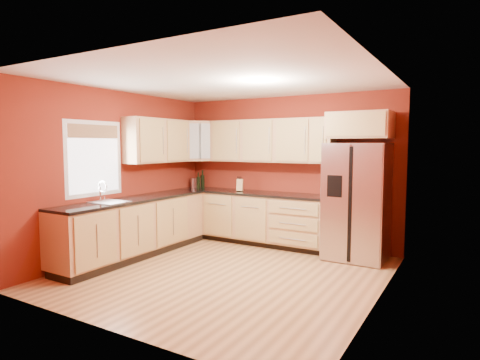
% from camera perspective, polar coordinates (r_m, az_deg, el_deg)
% --- Properties ---
extents(floor, '(4.00, 4.00, 0.00)m').
position_cam_1_polar(floor, '(5.64, -2.06, -13.08)').
color(floor, '#9A693B').
rests_on(floor, ground).
extents(ceiling, '(4.00, 4.00, 0.00)m').
position_cam_1_polar(ceiling, '(5.43, -2.15, 13.99)').
color(ceiling, silver).
rests_on(ceiling, wall_back).
extents(wall_back, '(4.00, 0.04, 2.60)m').
position_cam_1_polar(wall_back, '(7.15, 6.56, 1.35)').
color(wall_back, maroon).
rests_on(wall_back, floor).
extents(wall_front, '(4.00, 0.04, 2.60)m').
position_cam_1_polar(wall_front, '(3.86, -18.30, -1.97)').
color(wall_front, maroon).
rests_on(wall_front, floor).
extents(wall_left, '(0.04, 4.00, 2.60)m').
position_cam_1_polar(wall_left, '(6.67, -16.74, 0.91)').
color(wall_left, maroon).
rests_on(wall_left, floor).
extents(wall_right, '(0.04, 4.00, 2.60)m').
position_cam_1_polar(wall_right, '(4.63, 19.25, -0.87)').
color(wall_right, maroon).
rests_on(wall_right, floor).
extents(base_cabinets_back, '(2.90, 0.60, 0.88)m').
position_cam_1_polar(base_cabinets_back, '(7.23, 1.51, -5.45)').
color(base_cabinets_back, '#B17E56').
rests_on(base_cabinets_back, floor).
extents(base_cabinets_left, '(0.60, 2.80, 0.88)m').
position_cam_1_polar(base_cabinets_left, '(6.57, -14.76, -6.67)').
color(base_cabinets_left, '#B17E56').
rests_on(base_cabinets_left, floor).
extents(countertop_back, '(2.90, 0.62, 0.04)m').
position_cam_1_polar(countertop_back, '(7.15, 1.48, -1.84)').
color(countertop_back, black).
rests_on(countertop_back, base_cabinets_back).
extents(countertop_left, '(0.62, 2.80, 0.04)m').
position_cam_1_polar(countertop_left, '(6.49, -14.79, -2.70)').
color(countertop_left, black).
rests_on(countertop_left, base_cabinets_left).
extents(upper_cabinets_back, '(2.30, 0.33, 0.75)m').
position_cam_1_polar(upper_cabinets_back, '(7.09, 4.20, 5.58)').
color(upper_cabinets_back, '#B17E56').
rests_on(upper_cabinets_back, wall_back).
extents(upper_cabinets_left, '(0.33, 1.35, 0.75)m').
position_cam_1_polar(upper_cabinets_left, '(7.06, -11.60, 5.50)').
color(upper_cabinets_left, '#B17E56').
rests_on(upper_cabinets_left, wall_left).
extents(corner_upper_cabinet, '(0.67, 0.67, 0.75)m').
position_cam_1_polar(corner_upper_cabinet, '(7.69, -5.93, 5.52)').
color(corner_upper_cabinet, '#B17E56').
rests_on(corner_upper_cabinet, wall_back).
extents(over_fridge_cabinet, '(0.92, 0.60, 0.40)m').
position_cam_1_polar(over_fridge_cabinet, '(6.42, 16.69, 7.46)').
color(over_fridge_cabinet, '#B17E56').
rests_on(over_fridge_cabinet, wall_back).
extents(refrigerator, '(0.90, 0.75, 1.78)m').
position_cam_1_polar(refrigerator, '(6.39, 16.27, -2.94)').
color(refrigerator, '#B7B7BC').
rests_on(refrigerator, floor).
extents(window, '(0.03, 0.90, 1.00)m').
position_cam_1_polar(window, '(6.32, -20.00, 2.87)').
color(window, white).
rests_on(window, wall_left).
extents(sink_faucet, '(0.50, 0.42, 0.30)m').
position_cam_1_polar(sink_faucet, '(6.13, -18.14, -1.63)').
color(sink_faucet, white).
rests_on(sink_faucet, countertop_left).
extents(canister_left, '(0.15, 0.15, 0.18)m').
position_cam_1_polar(canister_left, '(7.89, -6.63, -0.41)').
color(canister_left, '#B7B7BC').
rests_on(canister_left, countertop_back).
extents(canister_right, '(0.13, 0.13, 0.19)m').
position_cam_1_polar(canister_right, '(7.84, -6.08, -0.42)').
color(canister_right, '#B7B7BC').
rests_on(canister_right, countertop_back).
extents(wine_bottle_a, '(0.09, 0.09, 0.31)m').
position_cam_1_polar(wine_bottle_a, '(7.67, -5.96, -0.07)').
color(wine_bottle_a, black).
rests_on(wine_bottle_a, countertop_back).
extents(wine_bottle_b, '(0.10, 0.10, 0.35)m').
position_cam_1_polar(wine_bottle_b, '(7.74, -5.35, 0.12)').
color(wine_bottle_b, black).
rests_on(wine_bottle_b, countertop_back).
extents(knife_block, '(0.14, 0.13, 0.22)m').
position_cam_1_polar(knife_block, '(7.23, -0.02, -0.74)').
color(knife_block, tan).
rests_on(knife_block, countertop_back).
extents(soap_dispenser, '(0.08, 0.08, 0.20)m').
position_cam_1_polar(soap_dispenser, '(6.55, 11.65, -1.53)').
color(soap_dispenser, white).
rests_on(soap_dispenser, countertop_back).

